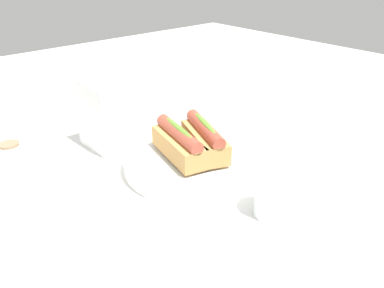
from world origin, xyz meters
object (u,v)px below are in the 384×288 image
at_px(serving_bowl, 192,160).
at_px(hotdog_back, 179,143).
at_px(water_glass, 276,194).
at_px(napkin_box, 98,117).
at_px(paper_towel_roll, 17,182).
at_px(hotdog_front, 205,138).

height_order(serving_bowl, hotdog_back, hotdog_back).
height_order(water_glass, napkin_box, napkin_box).
relative_size(water_glass, napkin_box, 0.60).
relative_size(hotdog_back, paper_towel_roll, 1.18).
bearing_deg(paper_towel_roll, serving_bowl, -101.77).
distance_m(serving_bowl, hotdog_back, 0.05).
distance_m(serving_bowl, hotdog_front, 0.05).
bearing_deg(napkin_box, water_glass, -168.50).
xyz_separation_m(serving_bowl, water_glass, (-0.21, -0.00, 0.02)).
bearing_deg(paper_towel_roll, hotdog_back, -101.23).
bearing_deg(paper_towel_roll, napkin_box, -59.11).
relative_size(serving_bowl, hotdog_front, 1.74).
bearing_deg(hotdog_front, hotdog_back, 72.51).
height_order(hotdog_back, paper_towel_roll, paper_towel_roll).
distance_m(serving_bowl, paper_towel_roll, 0.32).
xyz_separation_m(hotdog_front, hotdog_back, (0.02, 0.05, 0.00)).
distance_m(hotdog_back, paper_towel_roll, 0.29).
distance_m(hotdog_back, napkin_box, 0.20).
height_order(hotdog_front, water_glass, hotdog_front).
relative_size(hotdog_front, hotdog_back, 1.00).
bearing_deg(hotdog_back, napkin_box, 18.57).
bearing_deg(water_glass, serving_bowl, 0.13).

